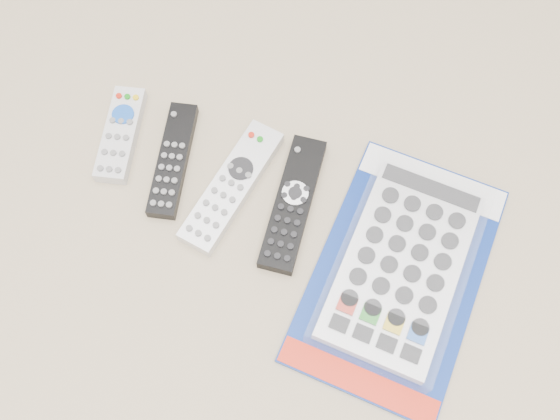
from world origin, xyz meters
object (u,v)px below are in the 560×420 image
(remote_small_grey, at_px, (121,134))
(remote_large_black, at_px, (293,204))
(remote_silver_dvd, at_px, (232,186))
(jumbo_remote_packaged, at_px, (402,265))
(remote_slim_black, at_px, (173,160))

(remote_small_grey, relative_size, remote_large_black, 0.77)
(remote_small_grey, height_order, remote_silver_dvd, same)
(remote_silver_dvd, bearing_deg, remote_large_black, 12.30)
(remote_small_grey, bearing_deg, jumbo_remote_packaged, -20.92)
(remote_small_grey, height_order, jumbo_remote_packaged, jumbo_remote_packaged)
(remote_slim_black, distance_m, remote_silver_dvd, 0.10)
(remote_large_black, bearing_deg, remote_slim_black, 173.11)
(remote_slim_black, relative_size, jumbo_remote_packaged, 0.51)
(remote_slim_black, xyz_separation_m, remote_large_black, (0.19, -0.01, 0.00))
(remote_small_grey, xyz_separation_m, remote_slim_black, (0.09, -0.02, -0.00))
(remote_large_black, bearing_deg, remote_silver_dvd, 177.95)
(remote_slim_black, height_order, jumbo_remote_packaged, jumbo_remote_packaged)
(remote_silver_dvd, xyz_separation_m, remote_large_black, (0.09, 0.00, -0.00))
(remote_large_black, height_order, jumbo_remote_packaged, jumbo_remote_packaged)
(remote_large_black, bearing_deg, jumbo_remote_packaged, -18.43)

